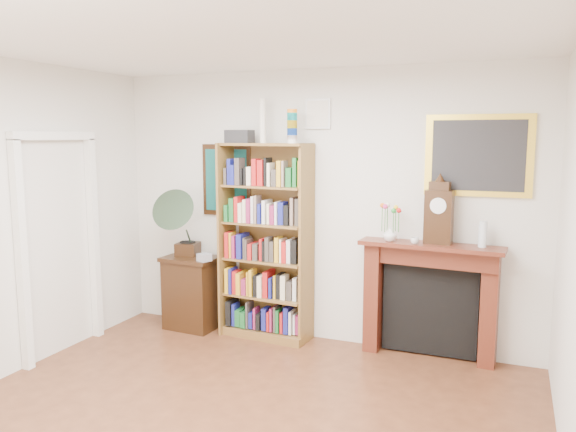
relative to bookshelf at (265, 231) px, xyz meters
The scene contains 15 objects.
room 2.38m from the bookshelf, 77.46° to the right, with size 4.51×5.01×2.81m.
door_casing 2.03m from the bookshelf, 146.72° to the right, with size 0.08×1.02×2.17m.
teal_poster 0.75m from the bookshelf, 162.53° to the left, with size 0.58×0.04×0.78m.
small_picture 1.32m from the bookshelf, 18.20° to the left, with size 0.26×0.04×0.30m.
gilt_painting 2.22m from the bookshelf, ahead, with size 0.95×0.04×0.75m.
bookshelf is the anchor object (origin of this frame).
side_cabinet 1.15m from the bookshelf, behind, with size 0.59×0.43×0.81m, color black.
fireplace 1.76m from the bookshelf, ahead, with size 1.35×0.41×1.13m.
gramophone 0.97m from the bookshelf, behind, with size 0.55×0.65×0.76m.
cd_stack 0.72m from the bookshelf, 164.30° to the right, with size 0.12×0.12×0.08m, color #AEAEBB.
mantel_clock 1.77m from the bookshelf, ahead, with size 0.26×0.16×0.58m.
flower_vase 1.30m from the bookshelf, ahead, with size 0.13×0.13×0.14m, color silver.
teacup 1.55m from the bookshelf, ahead, with size 0.08×0.08×0.06m, color silver.
bottle_left 2.15m from the bookshelf, ahead, with size 0.07×0.07×0.24m, color silver.
bottle_right 2.13m from the bookshelf, ahead, with size 0.06×0.06×0.20m, color silver.
Camera 1 is at (1.87, -2.95, 2.12)m, focal length 35.00 mm.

